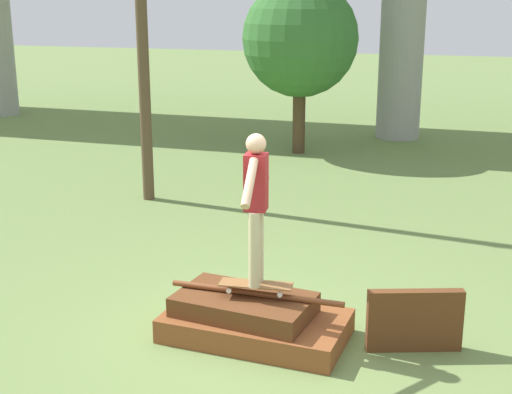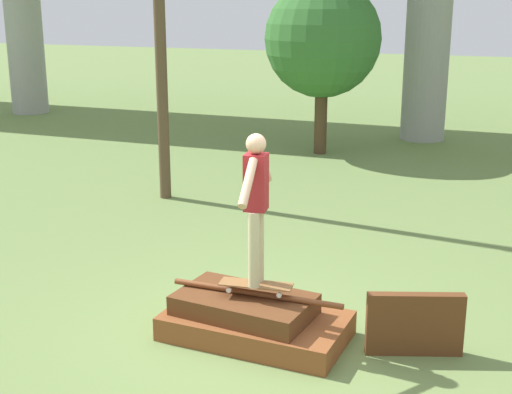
% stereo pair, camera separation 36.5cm
% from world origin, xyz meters
% --- Properties ---
extents(ground_plane, '(80.00, 80.00, 0.00)m').
position_xyz_m(ground_plane, '(0.00, 0.00, 0.00)').
color(ground_plane, olive).
extents(scrap_pile, '(1.94, 1.13, 0.53)m').
position_xyz_m(scrap_pile, '(-0.04, -0.01, 0.21)').
color(scrap_pile, brown).
rests_on(scrap_pile, ground_plane).
extents(scrap_plank_loose, '(0.95, 0.43, 0.65)m').
position_xyz_m(scrap_plank_loose, '(1.62, 0.22, 0.33)').
color(scrap_plank_loose, '#5B3319').
rests_on(scrap_plank_loose, ground_plane).
extents(skateboard, '(0.79, 0.32, 0.09)m').
position_xyz_m(skateboard, '(0.01, -0.02, 0.60)').
color(skateboard, brown).
rests_on(skateboard, scrap_pile).
extents(skater, '(0.24, 1.15, 1.58)m').
position_xyz_m(skater, '(0.01, -0.02, 1.53)').
color(skater, '#C6B78E').
rests_on(skater, skateboard).
extents(tree_behind_left, '(2.61, 2.61, 3.90)m').
position_xyz_m(tree_behind_left, '(-1.95, 9.20, 2.59)').
color(tree_behind_left, '#4C3823').
rests_on(tree_behind_left, ground_plane).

